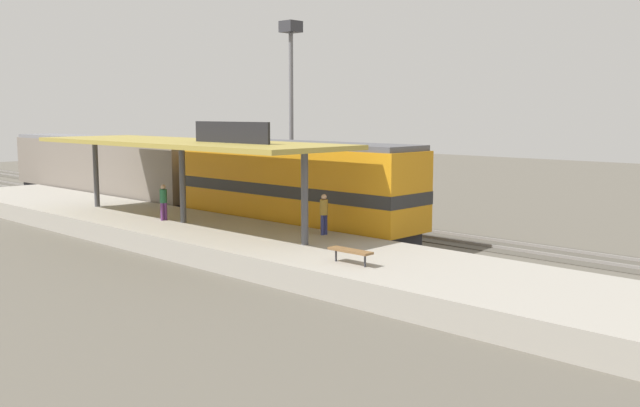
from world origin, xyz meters
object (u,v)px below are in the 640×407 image
object	(u,v)px
person_waiting	(324,212)
person_walking	(163,200)
passenger_carriage_single	(104,168)
light_mast	(291,74)
platform_bench	(350,251)
freight_car	(231,176)
locomotive	(292,187)

from	to	relation	value
person_waiting	person_walking	world-z (taller)	same
passenger_carriage_single	light_mast	world-z (taller)	light_mast
light_mast	platform_bench	bearing A→B (deg)	-128.79
platform_bench	person_walking	size ratio (longest dim) A/B	0.99
freight_car	person_walking	world-z (taller)	freight_car
locomotive	passenger_carriage_single	size ratio (longest dim) A/B	0.72
freight_car	person_waiting	distance (m)	16.42
passenger_carriage_single	locomotive	bearing A→B (deg)	-90.00
passenger_carriage_single	person_waiting	world-z (taller)	passenger_carriage_single
person_waiting	person_walking	bearing A→B (deg)	106.29
platform_bench	person_waiting	size ratio (longest dim) A/B	0.99
locomotive	person_walking	distance (m)	6.16
passenger_carriage_single	person_walking	distance (m)	15.08
locomotive	freight_car	xyz separation A→B (m)	(4.60, 10.34, -0.44)
passenger_carriage_single	person_walking	world-z (taller)	passenger_carriage_single
platform_bench	freight_car	world-z (taller)	freight_car
person_walking	passenger_carriage_single	bearing A→B (deg)	71.16
platform_bench	passenger_carriage_single	distance (m)	27.71
freight_car	light_mast	distance (m)	7.51
passenger_carriage_single	person_walking	bearing A→B (deg)	-108.84
platform_bench	person_walking	distance (m)	12.82
platform_bench	person_waiting	xyz separation A→B (m)	(3.53, 4.56, 0.51)
locomotive	light_mast	size ratio (longest dim) A/B	1.23
freight_car	passenger_carriage_single	bearing A→B (deg)	120.99
light_mast	person_waiting	world-z (taller)	light_mast
platform_bench	freight_car	size ratio (longest dim) A/B	0.14
locomotive	person_walking	size ratio (longest dim) A/B	8.44
platform_bench	person_waiting	bearing A→B (deg)	52.26
locomotive	person_waiting	world-z (taller)	locomotive
platform_bench	freight_car	xyz separation A→B (m)	(10.60, 19.37, 0.63)
locomotive	light_mast	world-z (taller)	light_mast
person_walking	platform_bench	bearing A→B (deg)	-95.06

